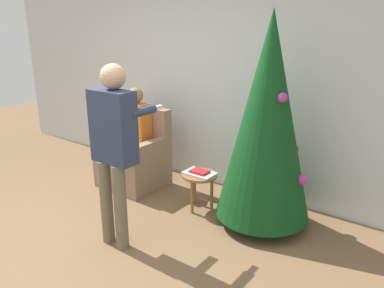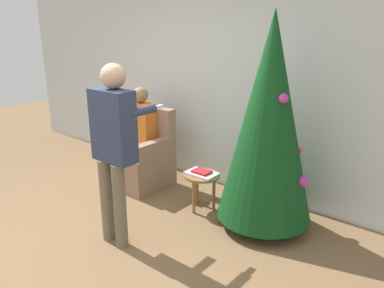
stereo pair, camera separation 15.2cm
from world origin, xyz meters
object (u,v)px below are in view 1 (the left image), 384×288
object	(u,v)px
person_standing	(114,141)
side_stool	(200,180)
christmas_tree	(267,119)
armchair	(135,159)
person_seated	(133,133)

from	to	relation	value
person_standing	side_stool	distance (m)	1.25
christmas_tree	person_standing	bearing A→B (deg)	-129.53
armchair	side_stool	distance (m)	1.09
christmas_tree	person_seated	world-z (taller)	christmas_tree
christmas_tree	side_stool	world-z (taller)	christmas_tree
armchair	side_stool	world-z (taller)	armchair
armchair	person_seated	size ratio (longest dim) A/B	0.79
armchair	side_stool	xyz separation A→B (m)	(1.09, -0.07, 0.01)
person_standing	side_stool	bearing A→B (deg)	77.91
person_standing	side_stool	xyz separation A→B (m)	(0.22, 1.03, -0.68)
christmas_tree	armchair	world-z (taller)	christmas_tree
person_seated	person_standing	xyz separation A→B (m)	(0.87, -1.07, 0.32)
person_seated	side_stool	size ratio (longest dim) A/B	3.02
side_stool	person_standing	bearing A→B (deg)	-102.09
person_seated	person_standing	size ratio (longest dim) A/B	0.75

